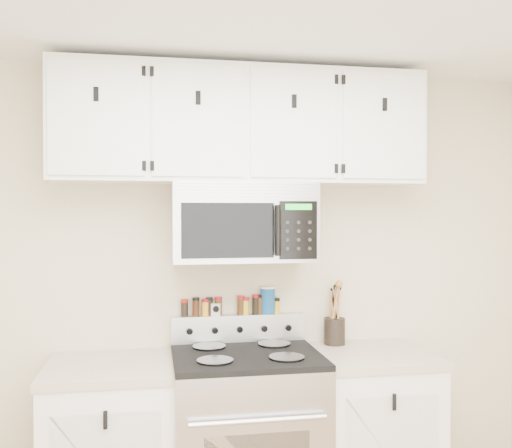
{
  "coord_description": "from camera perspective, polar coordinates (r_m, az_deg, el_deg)",
  "views": [
    {
      "loc": [
        -0.47,
        -1.49,
        1.67
      ],
      "look_at": [
        0.06,
        1.45,
        1.62
      ],
      "focal_mm": 40.0,
      "sensor_mm": 36.0,
      "label": 1
    }
  ],
  "objects": [
    {
      "name": "salt_canister",
      "position": [
        3.3,
        1.17,
        -7.61
      ],
      "size": [
        0.09,
        0.09,
        0.16
      ],
      "color": "#144F8D",
      "rests_on": "range"
    },
    {
      "name": "base_cabinet_right",
      "position": [
        3.39,
        11.32,
        -19.98
      ],
      "size": [
        0.64,
        0.62,
        0.92
      ],
      "color": "white",
      "rests_on": "floor"
    },
    {
      "name": "microwave",
      "position": [
        3.08,
        -1.35,
        0.2
      ],
      "size": [
        0.76,
        0.44,
        0.42
      ],
      "color": "#9E9EA3",
      "rests_on": "back_wall"
    },
    {
      "name": "spice_jar_7",
      "position": [
        3.29,
        -0.03,
        -8.02
      ],
      "size": [
        0.04,
        0.04,
        0.11
      ],
      "color": "black",
      "rests_on": "range"
    },
    {
      "name": "spice_jar_9",
      "position": [
        3.32,
        2.08,
        -8.16
      ],
      "size": [
        0.04,
        0.04,
        0.09
      ],
      "color": "gold",
      "rests_on": "range"
    },
    {
      "name": "back_wall",
      "position": [
        3.3,
        -1.86,
        -6.37
      ],
      "size": [
        3.5,
        0.01,
        2.5
      ],
      "primitive_type": "cube",
      "color": "beige",
      "rests_on": "floor"
    },
    {
      "name": "upper_cabinets",
      "position": [
        3.14,
        -1.43,
        9.74
      ],
      "size": [
        2.0,
        0.35,
        0.62
      ],
      "color": "white",
      "rests_on": "back_wall"
    },
    {
      "name": "spice_jar_8",
      "position": [
        3.3,
        0.41,
        -8.02
      ],
      "size": [
        0.04,
        0.04,
        0.11
      ],
      "color": "#452910",
      "rests_on": "range"
    },
    {
      "name": "spice_jar_4",
      "position": [
        3.26,
        -3.78,
        -8.18
      ],
      "size": [
        0.04,
        0.04,
        0.1
      ],
      "color": "#453110",
      "rests_on": "range"
    },
    {
      "name": "spice_jar_1",
      "position": [
        3.25,
        -6.03,
        -8.21
      ],
      "size": [
        0.04,
        0.04,
        0.1
      ],
      "color": "#3D1E0E",
      "rests_on": "range"
    },
    {
      "name": "spice_jar_3",
      "position": [
        3.26,
        -4.69,
        -8.21
      ],
      "size": [
        0.04,
        0.04,
        0.1
      ],
      "color": "black",
      "rests_on": "range"
    },
    {
      "name": "utensil_crock",
      "position": [
        3.37,
        7.85,
        -10.36
      ],
      "size": [
        0.12,
        0.12,
        0.35
      ],
      "color": "black",
      "rests_on": "base_cabinet_right"
    },
    {
      "name": "range",
      "position": [
        3.19,
        -0.97,
        -20.87
      ],
      "size": [
        0.76,
        0.65,
        1.1
      ],
      "color": "#B7B7BA",
      "rests_on": "floor"
    },
    {
      "name": "spice_jar_5",
      "position": [
        3.28,
        -1.54,
        -8.1
      ],
      "size": [
        0.04,
        0.04,
        0.11
      ],
      "color": "#442810",
      "rests_on": "range"
    },
    {
      "name": "spice_jar_2",
      "position": [
        3.26,
        -5.05,
        -8.29
      ],
      "size": [
        0.05,
        0.05,
        0.09
      ],
      "color": "orange",
      "rests_on": "range"
    },
    {
      "name": "spice_jar_6",
      "position": [
        3.28,
        -1.08,
        -8.18
      ],
      "size": [
        0.04,
        0.04,
        0.1
      ],
      "color": "gold",
      "rests_on": "range"
    },
    {
      "name": "kitchen_timer",
      "position": [
        3.26,
        -4.06,
        -8.49
      ],
      "size": [
        0.07,
        0.06,
        0.07
      ],
      "primitive_type": "cube",
      "rotation": [
        0.0,
        0.0,
        -0.29
      ],
      "color": "silver",
      "rests_on": "range"
    },
    {
      "name": "spice_jar_0",
      "position": [
        3.25,
        -7.16,
        -8.31
      ],
      "size": [
        0.04,
        0.04,
        0.09
      ],
      "color": "black",
      "rests_on": "range"
    }
  ]
}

